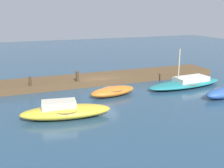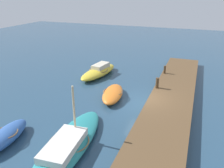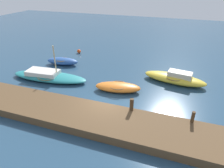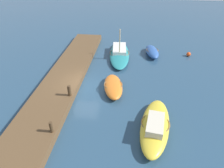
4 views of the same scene
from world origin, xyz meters
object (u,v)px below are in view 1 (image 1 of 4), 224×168
object	(u,v)px
rowboat_blue	(223,93)
rowboat_orange	(113,91)
mooring_post_mid_west	(30,81)
motorboat_yellow	(65,111)
sailboat_teal	(186,83)
mooring_post_west	(77,76)

from	to	relation	value
rowboat_blue	rowboat_orange	bearing A→B (deg)	-33.49
rowboat_orange	rowboat_blue	distance (m)	8.72
rowboat_orange	rowboat_blue	bearing A→B (deg)	144.17
rowboat_orange	mooring_post_mid_west	bearing A→B (deg)	-38.77
rowboat_blue	mooring_post_mid_west	world-z (taller)	mooring_post_mid_west
rowboat_orange	motorboat_yellow	size ratio (longest dim) A/B	0.70
mooring_post_mid_west	rowboat_blue	bearing A→B (deg)	153.35
motorboat_yellow	mooring_post_mid_west	world-z (taller)	mooring_post_mid_west
motorboat_yellow	sailboat_teal	world-z (taller)	sailboat_teal
motorboat_yellow	rowboat_blue	world-z (taller)	motorboat_yellow
sailboat_teal	mooring_post_west	bearing A→B (deg)	-23.97
sailboat_teal	rowboat_blue	size ratio (longest dim) A/B	2.08
motorboat_yellow	rowboat_blue	distance (m)	12.51
mooring_post_west	rowboat_blue	bearing A→B (deg)	144.79
rowboat_orange	mooring_post_mid_west	xyz separation A→B (m)	(6.10, -3.28, 0.62)
motorboat_yellow	mooring_post_mid_west	bearing A→B (deg)	-69.20
rowboat_blue	mooring_post_mid_west	bearing A→B (deg)	-34.79
rowboat_orange	motorboat_yellow	world-z (taller)	motorboat_yellow
rowboat_orange	sailboat_teal	size ratio (longest dim) A/B	0.54
rowboat_blue	mooring_post_mid_west	size ratio (longest dim) A/B	4.80
sailboat_teal	rowboat_blue	xyz separation A→B (m)	(-0.72, 3.80, 0.05)
sailboat_teal	motorboat_yellow	bearing A→B (deg)	11.44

